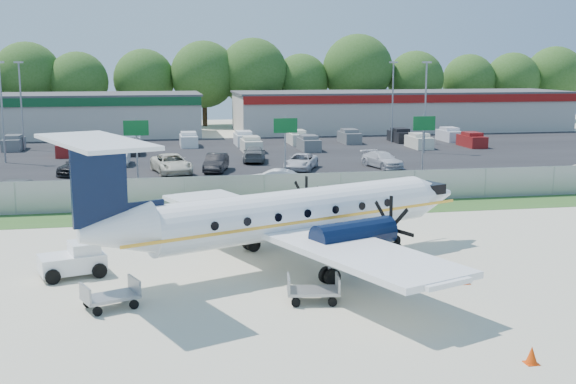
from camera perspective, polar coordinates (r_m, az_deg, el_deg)
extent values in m
plane|color=beige|center=(32.41, 1.99, -5.85)|extent=(170.00, 170.00, 0.00)
cube|color=#2D561E|center=(43.85, -1.46, -1.59)|extent=(170.00, 4.00, 0.02)
cube|color=black|center=(50.65, -2.74, 0.00)|extent=(170.00, 8.00, 0.02)
cube|color=black|center=(71.27, -5.10, 2.93)|extent=(170.00, 32.00, 0.02)
cube|color=gray|center=(45.61, -1.87, 0.14)|extent=(120.00, 0.02, 1.90)
cube|color=gray|center=(45.44, -1.88, 1.35)|extent=(120.00, 0.06, 0.06)
cube|color=gray|center=(45.78, -1.86, -1.03)|extent=(120.00, 0.06, 0.06)
cube|color=beige|center=(94.17, -21.27, 5.56)|extent=(46.00, 12.00, 5.00)
cube|color=#474749|center=(94.03, -21.37, 7.15)|extent=(46.40, 12.40, 0.24)
cube|color=beige|center=(98.27, 8.91, 6.29)|extent=(44.00, 12.00, 5.00)
cube|color=#474749|center=(98.13, 8.95, 7.82)|extent=(44.40, 12.40, 0.24)
cube|color=maroon|center=(92.44, 10.21, 7.26)|extent=(44.00, 0.20, 1.00)
cylinder|color=gray|center=(53.78, -11.85, 3.07)|extent=(0.14, 0.14, 5.00)
cube|color=#0C5923|center=(53.44, -11.92, 4.97)|extent=(1.80, 0.08, 1.10)
cylinder|color=gray|center=(54.67, -0.23, 3.40)|extent=(0.14, 0.14, 5.00)
cube|color=#0C5923|center=(54.34, -0.20, 5.27)|extent=(1.80, 0.08, 1.10)
cylinder|color=gray|center=(57.68, 10.60, 3.59)|extent=(0.14, 0.14, 5.00)
cube|color=#0C5923|center=(57.37, 10.72, 5.35)|extent=(1.80, 0.08, 1.10)
cylinder|color=gray|center=(69.76, -21.65, 5.81)|extent=(0.18, 0.18, 9.00)
cylinder|color=gray|center=(73.61, 10.79, 6.53)|extent=(0.18, 0.18, 9.00)
cube|color=gray|center=(73.47, 10.91, 10.04)|extent=(0.90, 0.35, 0.18)
cylinder|color=gray|center=(79.59, -20.32, 6.35)|extent=(0.18, 0.18, 9.00)
cube|color=gray|center=(79.47, -20.52, 9.58)|extent=(0.90, 0.35, 0.18)
cylinder|color=gray|center=(82.98, 8.26, 7.00)|extent=(0.18, 0.18, 9.00)
cube|color=gray|center=(82.86, 8.34, 10.11)|extent=(0.90, 0.35, 0.18)
cylinder|color=white|center=(32.05, 0.76, -1.65)|extent=(13.60, 7.14, 2.10)
cone|color=white|center=(37.09, 11.29, -0.22)|extent=(3.04, 2.86, 2.10)
cone|color=white|center=(28.36, -13.46, -3.04)|extent=(3.45, 3.03, 2.10)
cube|color=black|center=(36.87, 11.06, 0.34)|extent=(1.46, 1.71, 0.50)
cube|color=white|center=(31.89, -0.07, -2.83)|extent=(10.59, 19.37, 0.24)
cylinder|color=black|center=(29.99, 5.22, -3.38)|extent=(3.94, 2.54, 1.22)
cylinder|color=black|center=(35.14, -1.23, -1.33)|extent=(3.94, 2.54, 1.22)
cube|color=black|center=(27.83, -14.69, 0.61)|extent=(2.02, 0.97, 3.21)
cube|color=white|center=(27.58, -15.06, 3.87)|extent=(5.04, 7.35, 0.15)
cylinder|color=gray|center=(35.84, 8.46, -3.21)|extent=(0.13, 0.13, 1.44)
cylinder|color=black|center=(35.94, 8.44, -3.84)|extent=(0.65, 0.42, 0.62)
cylinder|color=black|center=(29.69, 3.30, -6.66)|extent=(0.82, 0.68, 0.71)
cylinder|color=black|center=(34.89, -2.92, -4.09)|extent=(0.82, 0.68, 0.71)
cube|color=white|center=(32.09, -16.70, -5.37)|extent=(3.00, 2.30, 0.74)
cube|color=white|center=(32.04, -15.82, -4.27)|extent=(1.52, 1.66, 0.53)
cube|color=black|center=(32.13, -14.99, -4.15)|extent=(0.52, 1.17, 0.42)
cylinder|color=black|center=(31.22, -18.10, -6.39)|extent=(0.68, 0.41, 0.64)
cylinder|color=black|center=(32.79, -18.60, -5.63)|extent=(0.68, 0.41, 0.64)
cylinder|color=black|center=(31.56, -14.67, -6.03)|extent=(0.68, 0.41, 0.64)
cylinder|color=black|center=(33.12, -15.33, -5.30)|extent=(0.68, 0.41, 0.64)
cube|color=gray|center=(27.63, -13.84, -8.05)|extent=(2.26, 1.84, 0.12)
cube|color=gray|center=(27.27, -15.73, -7.74)|extent=(0.52, 1.12, 0.59)
cube|color=gray|center=(27.84, -12.05, -7.20)|extent=(0.52, 1.12, 0.59)
cylinder|color=black|center=(27.02, -14.82, -9.11)|extent=(0.37, 0.24, 0.35)
cylinder|color=black|center=(28.00, -15.53, -8.46)|extent=(0.37, 0.24, 0.35)
cylinder|color=black|center=(27.45, -12.07, -8.68)|extent=(0.37, 0.24, 0.35)
cylinder|color=black|center=(28.41, -12.87, -8.06)|extent=(0.37, 0.24, 0.35)
cube|color=gray|center=(27.54, 2.00, -7.82)|extent=(2.11, 1.45, 0.12)
cube|color=gray|center=(27.40, 0.05, -7.26)|extent=(0.25, 1.17, 0.59)
cube|color=gray|center=(27.54, 3.95, -7.20)|extent=(0.25, 1.17, 0.59)
cylinder|color=black|center=(27.07, 0.62, -8.72)|extent=(0.37, 0.17, 0.35)
cylinder|color=black|center=(28.09, 0.51, -8.01)|extent=(0.37, 0.17, 0.35)
cylinder|color=black|center=(27.17, 3.54, -8.67)|extent=(0.37, 0.17, 0.35)
cylinder|color=black|center=(28.19, 3.32, -7.96)|extent=(0.37, 0.17, 0.35)
cone|color=#E43E07|center=(30.67, 13.89, -6.63)|extent=(0.31, 0.31, 0.47)
cube|color=#E43E07|center=(30.74, 13.87, -7.02)|extent=(0.33, 0.33, 0.03)
cone|color=#E43E07|center=(23.42, 18.70, -12.10)|extent=(0.37, 0.37, 0.56)
cube|color=#E43E07|center=(23.52, 18.66, -12.69)|extent=(0.39, 0.39, 0.03)
cone|color=#E43E07|center=(39.30, 6.88, -2.61)|extent=(0.40, 0.40, 0.60)
cube|color=#E43E07|center=(39.37, 6.87, -3.01)|extent=(0.42, 0.42, 0.03)
imported|color=#595B5E|center=(49.86, -20.09, -0.79)|extent=(4.92, 2.12, 1.66)
imported|color=silver|center=(52.04, -1.16, 0.27)|extent=(4.45, 2.52, 1.39)
imported|color=black|center=(61.09, -16.00, 1.36)|extent=(4.07, 5.60, 1.51)
imported|color=beige|center=(60.06, -9.16, 1.48)|extent=(3.65, 6.06, 1.57)
imported|color=black|center=(60.48, -5.69, 1.62)|extent=(2.62, 4.79, 1.50)
imported|color=silver|center=(61.30, 1.03, 1.78)|extent=(4.00, 5.34, 1.35)
imported|color=silver|center=(62.99, 7.44, 1.92)|extent=(3.09, 5.08, 1.38)
imported|color=silver|center=(65.89, -13.09, 2.11)|extent=(1.68, 4.42, 1.44)
imported|color=#595B5E|center=(66.13, -2.68, 2.39)|extent=(2.79, 5.18, 1.43)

